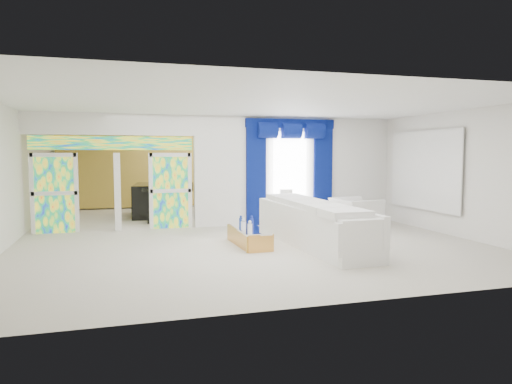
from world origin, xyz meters
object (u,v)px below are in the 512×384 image
object	(u,v)px
coffee_table	(249,237)
console_table	(296,217)
grand_piano	(160,200)
armchair	(356,213)
white_sofa	(312,226)

from	to	relation	value
coffee_table	console_table	size ratio (longest dim) A/B	1.33
grand_piano	console_table	bearing A→B (deg)	-30.68
armchair	grand_piano	distance (m)	6.20
console_table	armchair	size ratio (longest dim) A/B	1.02
console_table	white_sofa	bearing A→B (deg)	-104.29
grand_piano	coffee_table	bearing A→B (deg)	-67.56
coffee_table	console_table	xyz separation A→B (m)	(2.10, 2.64, 0.02)
coffee_table	grand_piano	world-z (taller)	grand_piano
white_sofa	grand_piano	distance (m)	6.39
console_table	coffee_table	bearing A→B (deg)	-128.46
white_sofa	coffee_table	size ratio (longest dim) A/B	2.69
white_sofa	console_table	bearing A→B (deg)	73.37
white_sofa	armchair	world-z (taller)	white_sofa
coffee_table	grand_piano	distance (m)	5.63
console_table	grand_piano	bearing A→B (deg)	142.07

